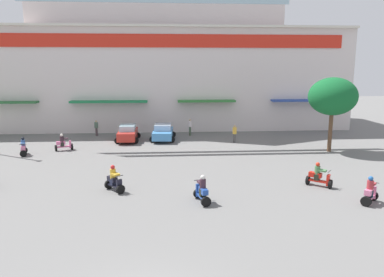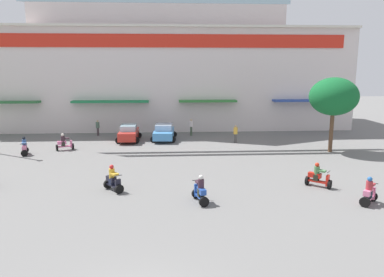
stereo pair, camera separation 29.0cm
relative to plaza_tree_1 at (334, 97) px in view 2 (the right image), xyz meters
The scene contains 14 objects.
ground_plane 16.52m from the plaza_tree_1, 154.17° to the right, with size 128.00×128.00×0.00m, color slate.
colonial_building 22.33m from the plaza_tree_1, 130.91° to the left, with size 42.37×17.61×21.24m.
plaza_tree_1 is the anchor object (origin of this frame).
parked_car_0 18.41m from the plaza_tree_1, 162.00° to the left, with size 2.23×4.06×1.55m.
parked_car_1 15.48m from the plaza_tree_1, 157.00° to the left, with size 2.55×4.25×1.53m.
scooter_rider_0 16.50m from the plaza_tree_1, 136.89° to the right, with size 0.83×1.51×1.52m.
scooter_rider_2 19.11m from the plaza_tree_1, 151.83° to the right, with size 1.27×1.39×1.51m.
scooter_rider_3 12.74m from the plaza_tree_1, 104.96° to the right, with size 1.30×1.28×1.49m.
scooter_rider_5 10.68m from the plaza_tree_1, 117.63° to the right, with size 1.45×1.32×1.44m.
scooter_rider_6 22.60m from the plaza_tree_1, behind, with size 1.52×1.04×1.44m.
scooter_rider_7 25.19m from the plaza_tree_1, behind, with size 0.91×1.50×1.45m.
pedestrian_0 9.09m from the plaza_tree_1, 149.38° to the left, with size 0.51×0.51×1.64m.
pedestrian_1 14.14m from the plaza_tree_1, 143.99° to the left, with size 0.48×0.48×1.72m.
pedestrian_2 22.60m from the plaza_tree_1, 157.47° to the left, with size 0.43×0.43×1.60m.
Camera 2 is at (1.07, -9.03, 6.90)m, focal length 34.37 mm.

